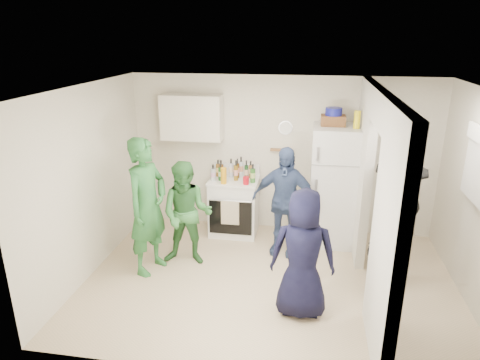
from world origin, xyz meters
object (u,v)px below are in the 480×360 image
Objects in this scene: wicker_basket at (333,120)px; person_navy at (303,254)px; blue_bowl at (334,111)px; person_nook at (396,219)px; person_green_center at (187,214)px; person_green_left at (148,207)px; stove at (234,206)px; person_denim at (284,201)px; fridge at (335,186)px; yellow_cup_stack_top at (357,120)px.

wicker_basket reaches higher than person_navy.
blue_bowl is 1.77m from person_nook.
person_green_center is at bearing -30.41° from person_navy.
person_green_left is (-2.38, -1.34, -0.96)m from wicker_basket.
stove is at bearing -80.42° from person_nook.
person_navy reaches higher than person_green_center.
person_green_left is 1.92m from person_denim.
person_green_left is 1.07× the size of person_nook.
wicker_basket is at bearing -108.59° from person_nook.
person_green_left reaches higher than person_navy.
wicker_basket is 1.38m from person_denim.
stove is 0.50× the size of fridge.
stove is 1.05m from person_denim.
blue_bowl reaches higher than person_nook.
person_denim is at bearing -47.81° from person_green_left.
stove is at bearing -179.22° from blue_bowl.
person_green_center is at bearing -41.69° from person_green_left.
blue_bowl is at bearing 0.00° from wicker_basket.
yellow_cup_stack_top is at bearing 31.97° from person_denim.
person_nook is (0.71, -1.02, -0.04)m from fridge.
person_green_left is at bearing -152.62° from fridge.
wicker_basket is at bearing 0.00° from blue_bowl.
fridge is 5.20× the size of wicker_basket.
stove is 2.14m from blue_bowl.
wicker_basket is 2.49m from person_green_center.
fridge reaches higher than person_denim.
stove is at bearing 175.83° from yellow_cup_stack_top.
person_nook is (1.44, -0.51, 0.06)m from person_denim.
person_denim is (0.83, -0.54, 0.35)m from stove.
wicker_basket reaches higher than person_green_center.
person_green_center is 0.92× the size of person_denim.
person_denim is 1.53m from person_nook.
wicker_basket reaches higher than stove.
fridge is at bearing 23.94° from person_green_center.
yellow_cup_stack_top is at bearing -24.44° from fridge.
yellow_cup_stack_top is at bearing -4.17° from stove.
wicker_basket reaches higher than person_nook.
person_nook is at bearing -10.83° from person_denim.
person_green_left is (-2.70, -1.19, -1.01)m from yellow_cup_stack_top.
person_denim reaches higher than stove.
fridge is at bearing -44.41° from person_green_left.
person_green_left is (-2.48, -1.29, 0.02)m from fridge.
blue_bowl is 0.15× the size of person_denim.
person_green_left is 1.22× the size of person_navy.
person_navy is (0.30, -1.43, -0.05)m from person_denim.
blue_bowl is at bearing 153.43° from fridge.
stove is at bearing 63.19° from person_green_center.
stove is 2.33m from yellow_cup_stack_top.
person_green_center is 0.85× the size of person_nook.
yellow_cup_stack_top is at bearing 19.50° from person_green_center.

